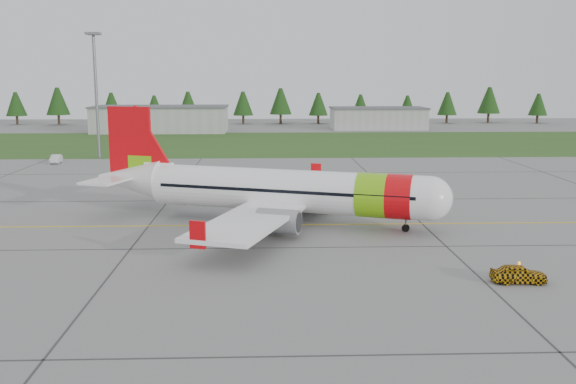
{
  "coord_description": "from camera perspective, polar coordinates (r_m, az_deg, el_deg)",
  "views": [
    {
      "loc": [
        -4.35,
        -48.99,
        13.27
      ],
      "look_at": [
        -2.43,
        5.68,
        3.47
      ],
      "focal_mm": 40.0,
      "sensor_mm": 36.0,
      "label": 1
    }
  ],
  "objects": [
    {
      "name": "taxi_guideline",
      "position": [
        58.67,
        2.3,
        -2.91
      ],
      "size": [
        120.0,
        0.25,
        0.02
      ],
      "primitive_type": "cube",
      "color": "gold",
      "rests_on": "ground"
    },
    {
      "name": "aircraft",
      "position": [
        58.86,
        -0.88,
        0.13
      ],
      "size": [
        33.33,
        31.64,
        10.48
      ],
      "rotation": [
        0.0,
        0.0,
        -0.34
      ],
      "color": "white",
      "rests_on": "ground"
    },
    {
      "name": "treeline",
      "position": [
        187.22,
        -0.68,
        7.63
      ],
      "size": [
        160.0,
        8.0,
        10.0
      ],
      "primitive_type": null,
      "color": "#1C3F14",
      "rests_on": "ground"
    },
    {
      "name": "hangar_west",
      "position": [
        161.37,
        -11.22,
        6.32
      ],
      "size": [
        32.0,
        14.0,
        6.0
      ],
      "primitive_type": "cube",
      "color": "#A8A8A3",
      "rests_on": "ground"
    },
    {
      "name": "ground",
      "position": [
        50.94,
        2.97,
        -4.95
      ],
      "size": [
        320.0,
        320.0,
        0.0
      ],
      "primitive_type": "plane",
      "color": "gray",
      "rests_on": "ground"
    },
    {
      "name": "service_van",
      "position": [
        106.9,
        -19.98,
        3.49
      ],
      "size": [
        1.53,
        1.46,
        3.97
      ],
      "primitive_type": "imported",
      "rotation": [
        0.0,
        0.0,
        0.12
      ],
      "color": "silver",
      "rests_on": "ground"
    },
    {
      "name": "grass_strip",
      "position": [
        131.73,
        -0.11,
        4.39
      ],
      "size": [
        320.0,
        50.0,
        0.03
      ],
      "primitive_type": "cube",
      "color": "#30561E",
      "rests_on": "ground"
    },
    {
      "name": "follow_me_car",
      "position": [
        44.55,
        19.9,
        -5.38
      ],
      "size": [
        1.3,
        1.51,
        3.6
      ],
      "primitive_type": "imported",
      "rotation": [
        0.0,
        0.0,
        1.52
      ],
      "color": "#FEB80E",
      "rests_on": "ground"
    },
    {
      "name": "hangar_east",
      "position": [
        169.89,
        7.99,
        6.46
      ],
      "size": [
        24.0,
        12.0,
        5.2
      ],
      "primitive_type": "cube",
      "color": "#A8A8A3",
      "rests_on": "ground"
    },
    {
      "name": "floodlight_mast",
      "position": [
        110.55,
        -16.66,
        8.05
      ],
      "size": [
        0.5,
        0.5,
        20.0
      ],
      "primitive_type": "cylinder",
      "color": "slate",
      "rests_on": "ground"
    }
  ]
}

